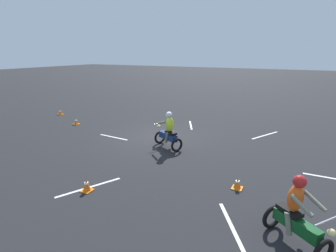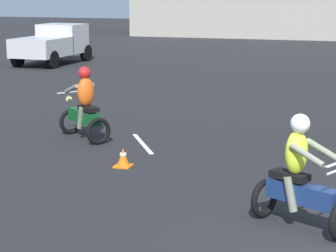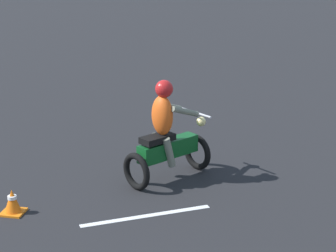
# 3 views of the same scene
# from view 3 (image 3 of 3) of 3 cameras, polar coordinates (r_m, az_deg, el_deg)

# --- Properties ---
(motorcycle_rider_background) EXTENTS (1.48, 1.32, 1.66)m
(motorcycle_rider_background) POSITION_cam_3_polar(r_m,az_deg,el_deg) (10.36, -0.15, -0.95)
(motorcycle_rider_background) COLOR black
(motorcycle_rider_background) RESTS_ON ground
(traffic_cone_mid_left) EXTENTS (0.32, 0.32, 0.36)m
(traffic_cone_mid_left) POSITION_cam_3_polar(r_m,az_deg,el_deg) (9.66, -13.39, -6.46)
(traffic_cone_mid_left) COLOR orange
(traffic_cone_mid_left) RESTS_ON ground
(lane_stripe_nw) EXTENTS (1.08, 1.69, 0.01)m
(lane_stripe_nw) POSITION_cam_3_polar(r_m,az_deg,el_deg) (9.39, -1.90, -7.82)
(lane_stripe_nw) COLOR silver
(lane_stripe_nw) RESTS_ON ground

